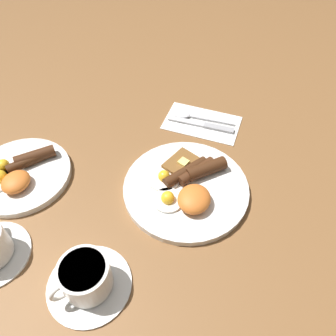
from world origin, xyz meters
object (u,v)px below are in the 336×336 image
teacup_near (86,279)px  spoon (188,115)px  breakfast_plate_far (20,174)px  knife (204,125)px  breakfast_plate_near (187,186)px

teacup_near → spoon: (0.49, -0.02, -0.02)m
breakfast_plate_far → knife: breakfast_plate_far is taller
knife → spoon: spoon is taller
knife → teacup_near: bearing=78.4°
teacup_near → spoon: bearing=-1.8°
teacup_near → breakfast_plate_near: bearing=-19.0°
breakfast_plate_far → teacup_near: size_ratio=1.49×
breakfast_plate_near → breakfast_plate_far: 0.37m
knife → spoon: 0.06m
breakfast_plate_near → breakfast_plate_far: (-0.10, 0.36, -0.00)m
knife → spoon: (0.02, 0.05, 0.00)m
breakfast_plate_near → knife: (0.21, 0.02, -0.01)m
breakfast_plate_far → teacup_near: bearing=-120.9°
breakfast_plate_far → spoon: (0.33, -0.28, -0.00)m
breakfast_plate_far → knife: bearing=-47.1°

